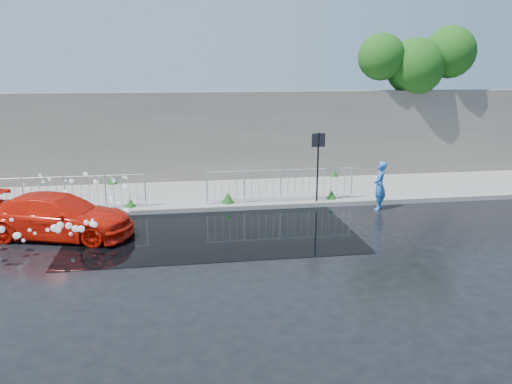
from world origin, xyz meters
TOP-DOWN VIEW (x-y plane):
  - ground at (0.00, 0.00)m, footprint 90.00×90.00m
  - pavement at (0.00, 5.00)m, footprint 30.00×4.00m
  - curb at (0.00, 3.00)m, footprint 30.00×0.25m
  - retaining_wall at (0.00, 7.20)m, footprint 30.00×0.60m
  - puddle at (0.50, 1.00)m, footprint 8.00×5.00m
  - sign_post at (4.20, 3.10)m, footprint 0.45×0.06m
  - tree at (9.65, 7.42)m, footprint 5.05×2.40m
  - railing_left at (-4.00, 3.35)m, footprint 5.05×0.05m
  - railing_right at (3.00, 3.35)m, footprint 5.05×0.05m
  - weeds at (-0.38, 4.44)m, footprint 12.17×3.93m
  - water_spray at (-3.65, 1.23)m, footprint 3.51×5.61m
  - red_car at (-3.72, 1.10)m, footprint 4.46×2.77m
  - person at (6.12, 2.38)m, footprint 0.62×0.70m

SIDE VIEW (x-z plane):
  - ground at x=0.00m, z-range 0.00..0.00m
  - puddle at x=0.50m, z-range 0.00..0.01m
  - pavement at x=0.00m, z-range 0.00..0.15m
  - curb at x=0.00m, z-range 0.00..0.16m
  - weeds at x=-0.38m, z-range 0.13..0.50m
  - red_car at x=-3.72m, z-range 0.00..1.21m
  - water_spray at x=-3.65m, z-range 0.16..1.23m
  - railing_left at x=-4.00m, z-range 0.19..1.29m
  - railing_right at x=3.00m, z-range 0.19..1.29m
  - person at x=6.12m, z-range 0.00..1.61m
  - sign_post at x=4.20m, z-range 0.47..2.97m
  - retaining_wall at x=0.00m, z-range 0.15..3.65m
  - tree at x=9.65m, z-range 1.70..7.98m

